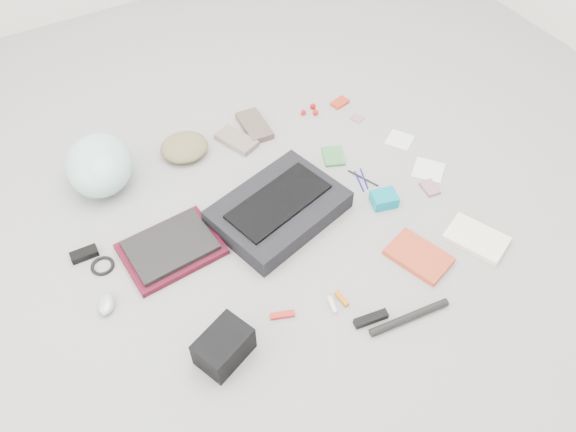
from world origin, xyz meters
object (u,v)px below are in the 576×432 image
laptop (170,246)px  camera_bag (224,347)px  bike_helmet (99,165)px  accordion_wallet (384,199)px  book_red (419,256)px  messenger_bag (279,209)px

laptop → camera_bag: size_ratio=1.74×
bike_helmet → accordion_wallet: bearing=-23.0°
book_red → accordion_wallet: (0.05, 0.30, 0.01)m
laptop → book_red: 0.97m
messenger_bag → accordion_wallet: 0.45m
camera_bag → accordion_wallet: bearing=-3.5°
messenger_bag → camera_bag: camera_bag is taller
messenger_bag → bike_helmet: size_ratio=1.49×
laptop → camera_bag: 0.51m
laptop → camera_bag: bearing=-95.1°
book_red → accordion_wallet: bearing=61.9°
laptop → bike_helmet: 0.52m
camera_bag → book_red: camera_bag is taller
messenger_bag → book_red: bearing=-66.4°
book_red → accordion_wallet: 0.31m
messenger_bag → laptop: 0.46m
accordion_wallet → laptop: bearing=-178.8°
laptop → book_red: bearing=-35.9°
book_red → bike_helmet: bearing=114.3°
book_red → accordion_wallet: accordion_wallet is taller
camera_bag → book_red: bearing=-22.3°
camera_bag → messenger_bag: bearing=22.4°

